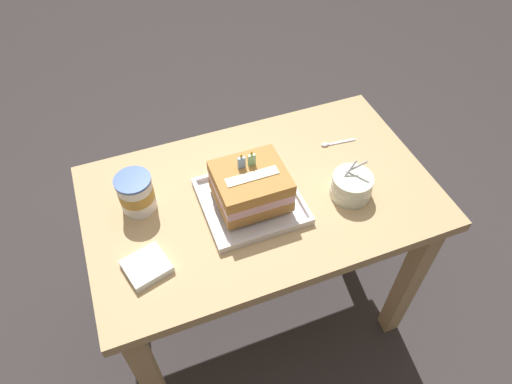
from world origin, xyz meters
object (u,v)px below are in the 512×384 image
at_px(ice_cream_tub, 136,193).
at_px(serving_spoon_near_tray, 332,143).
at_px(napkin_pile, 147,266).
at_px(bowl_stack, 351,186).
at_px(birthday_cake, 251,186).
at_px(foil_tray, 251,202).

bearing_deg(ice_cream_tub, serving_spoon_near_tray, 3.16).
bearing_deg(ice_cream_tub, napkin_pile, -96.53).
bearing_deg(napkin_pile, bowl_stack, 3.66).
bearing_deg(napkin_pile, serving_spoon_near_tray, 20.56).
bearing_deg(birthday_cake, ice_cream_tub, 161.04).
height_order(birthday_cake, serving_spoon_near_tray, birthday_cake).
xyz_separation_m(foil_tray, serving_spoon_near_tray, (0.34, 0.14, -0.00)).
height_order(serving_spoon_near_tray, napkin_pile, napkin_pile).
distance_m(birthday_cake, ice_cream_tub, 0.33).
distance_m(foil_tray, napkin_pile, 0.35).
relative_size(birthday_cake, bowl_stack, 1.57).
height_order(birthday_cake, ice_cream_tub, birthday_cake).
xyz_separation_m(foil_tray, napkin_pile, (-0.34, -0.11, 0.00)).
xyz_separation_m(birthday_cake, serving_spoon_near_tray, (0.34, 0.14, -0.07)).
height_order(foil_tray, ice_cream_tub, ice_cream_tub).
distance_m(birthday_cake, bowl_stack, 0.30).
bearing_deg(foil_tray, napkin_pile, -161.57).
bearing_deg(serving_spoon_near_tray, foil_tray, -157.41).
distance_m(bowl_stack, serving_spoon_near_tray, 0.22).
distance_m(foil_tray, birthday_cake, 0.07).
bearing_deg(birthday_cake, napkin_pile, -161.56).
bearing_deg(ice_cream_tub, foil_tray, -18.97).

